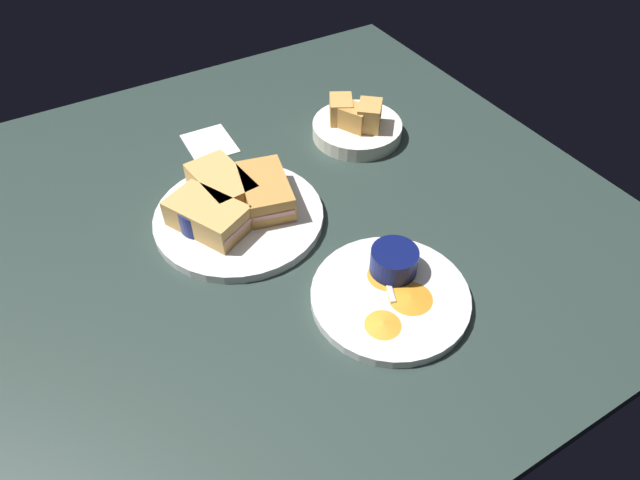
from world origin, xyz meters
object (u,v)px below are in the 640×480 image
(sandwich_half_far, at_px, (222,186))
(sandwich_half_near, at_px, (265,191))
(ramekin_dark_sauce, at_px, (200,215))
(spoon_by_gravy_ramekin, at_px, (384,267))
(bread_basket_rear, at_px, (356,125))
(plate_sandwich_main, at_px, (239,217))
(sandwich_half_extra, at_px, (208,216))
(plate_chips_companion, at_px, (390,297))
(ramekin_light_gravy, at_px, (394,260))
(spoon_by_dark_ramekin, at_px, (236,220))

(sandwich_half_far, bearing_deg, sandwich_half_near, 49.25)
(sandwich_half_far, height_order, ramekin_dark_sauce, sandwich_half_far)
(ramekin_dark_sauce, bearing_deg, spoon_by_gravy_ramekin, 41.35)
(bread_basket_rear, bearing_deg, plate_sandwich_main, -70.57)
(sandwich_half_near, bearing_deg, spoon_by_gravy_ramekin, 20.33)
(sandwich_half_far, height_order, bread_basket_rear, bread_basket_rear)
(sandwich_half_extra, xyz_separation_m, plate_chips_companion, (0.27, 0.18, -0.03))
(ramekin_light_gravy, xyz_separation_m, bread_basket_rear, (-0.35, 0.16, -0.01))
(ramekin_dark_sauce, distance_m, spoon_by_gravy_ramekin, 0.31)
(sandwich_half_far, relative_size, spoon_by_dark_ramekin, 1.45)
(sandwich_half_far, bearing_deg, plate_sandwich_main, 4.25)
(sandwich_half_far, distance_m, bread_basket_rear, 0.32)
(spoon_by_dark_ramekin, height_order, ramekin_light_gravy, ramekin_light_gravy)
(plate_sandwich_main, relative_size, plate_chips_companion, 1.22)
(sandwich_half_far, height_order, ramekin_light_gravy, sandwich_half_far)
(spoon_by_dark_ramekin, bearing_deg, sandwich_half_near, 107.20)
(sandwich_half_far, distance_m, plate_chips_companion, 0.36)
(sandwich_half_extra, xyz_separation_m, spoon_by_dark_ramekin, (0.01, 0.04, -0.02))
(sandwich_half_extra, bearing_deg, ramekin_light_gravy, 41.21)
(ramekin_dark_sauce, bearing_deg, spoon_by_dark_ramekin, 66.83)
(sandwich_half_near, xyz_separation_m, ramekin_light_gravy, (0.24, 0.10, -0.00))
(spoon_by_dark_ramekin, relative_size, spoon_by_gravy_ramekin, 1.00)
(ramekin_dark_sauce, distance_m, bread_basket_rear, 0.39)
(spoon_by_dark_ramekin, bearing_deg, sandwich_half_extra, -106.96)
(sandwich_half_extra, distance_m, ramekin_light_gravy, 0.31)
(sandwich_half_extra, distance_m, spoon_by_dark_ramekin, 0.05)
(plate_sandwich_main, xyz_separation_m, sandwich_half_extra, (0.00, -0.06, 0.03))
(ramekin_dark_sauce, xyz_separation_m, spoon_by_dark_ramekin, (0.02, 0.05, -0.02))
(sandwich_half_far, bearing_deg, plate_chips_companion, 20.79)
(plate_chips_companion, bearing_deg, plate_sandwich_main, -156.22)
(sandwich_half_far, distance_m, ramekin_dark_sauce, 0.08)
(sandwich_half_near, relative_size, plate_chips_companion, 0.61)
(spoon_by_dark_ramekin, xyz_separation_m, ramekin_light_gravy, (0.22, 0.16, 0.02))
(spoon_by_dark_ramekin, distance_m, spoon_by_gravy_ramekin, 0.26)
(sandwich_half_extra, relative_size, ramekin_light_gravy, 2.06)
(ramekin_light_gravy, xyz_separation_m, spoon_by_gravy_ramekin, (-0.01, -0.01, -0.02))
(spoon_by_dark_ramekin, relative_size, bread_basket_rear, 0.53)
(plate_chips_companion, relative_size, ramekin_light_gravy, 3.28)
(spoon_by_gravy_ramekin, bearing_deg, bread_basket_rear, 153.30)
(sandwich_half_extra, bearing_deg, bread_basket_rear, 107.28)
(ramekin_light_gravy, distance_m, bread_basket_rear, 0.39)
(plate_sandwich_main, relative_size, ramekin_light_gravy, 3.99)
(sandwich_half_near, height_order, sandwich_half_far, same)
(sandwich_half_extra, height_order, bread_basket_rear, bread_basket_rear)
(plate_sandwich_main, bearing_deg, bread_basket_rear, 109.43)
(sandwich_half_near, distance_m, ramekin_dark_sauce, 0.12)
(sandwich_half_near, height_order, spoon_by_gravy_ramekin, sandwich_half_near)
(sandwich_half_extra, distance_m, plate_chips_companion, 0.33)
(spoon_by_dark_ramekin, relative_size, plate_chips_companion, 0.40)
(sandwich_half_far, bearing_deg, bread_basket_rear, 99.89)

